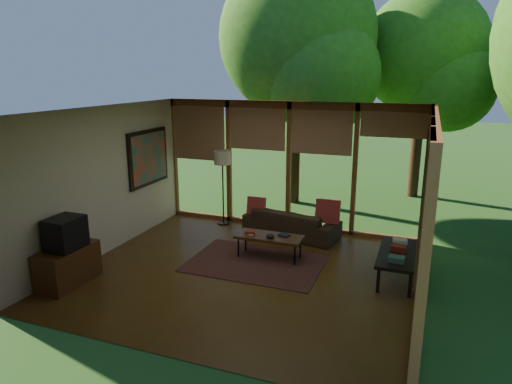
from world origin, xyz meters
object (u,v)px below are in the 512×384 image
at_px(media_cabinet, 68,266).
at_px(floor_lamp, 222,162).
at_px(side_console, 398,255).
at_px(television, 65,233).
at_px(coffee_table, 269,237).
at_px(sofa, 291,223).

relative_size(media_cabinet, floor_lamp, 0.61).
bearing_deg(side_console, floor_lamp, 157.88).
relative_size(television, coffee_table, 0.46).
xyz_separation_m(media_cabinet, coffee_table, (2.65, 2.10, 0.09)).
relative_size(media_cabinet, television, 1.82).
height_order(coffee_table, side_console, side_console).
bearing_deg(side_console, sofa, 148.40).
bearing_deg(television, media_cabinet, 180.00).
bearing_deg(television, sofa, 51.44).
xyz_separation_m(sofa, floor_lamp, (-1.62, 0.21, 1.12)).
relative_size(television, floor_lamp, 0.33).
xyz_separation_m(floor_lamp, coffee_table, (1.58, -1.46, -1.01)).
height_order(sofa, media_cabinet, media_cabinet).
distance_m(sofa, side_console, 2.56).
relative_size(sofa, media_cabinet, 1.93).
bearing_deg(floor_lamp, sofa, -7.22).
bearing_deg(media_cabinet, coffee_table, 38.46).
distance_m(media_cabinet, floor_lamp, 3.88).
bearing_deg(television, coffee_table, 38.67).
distance_m(sofa, floor_lamp, 1.99).
bearing_deg(sofa, coffee_table, 98.38).
bearing_deg(media_cabinet, floor_lamp, 73.25).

